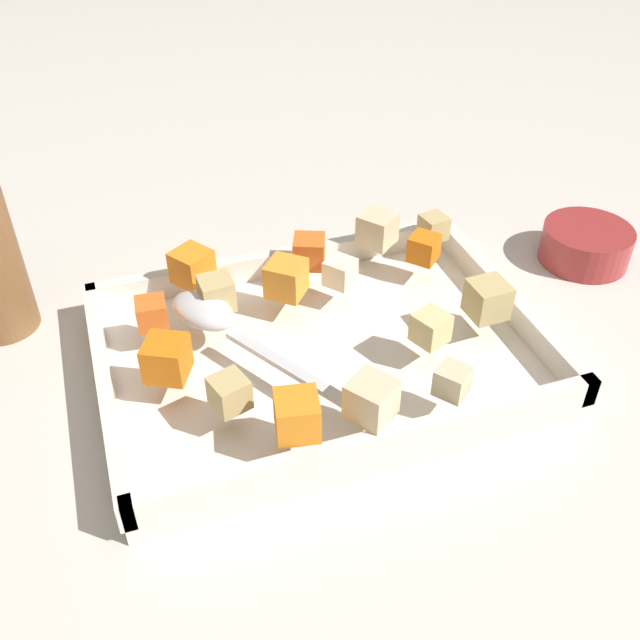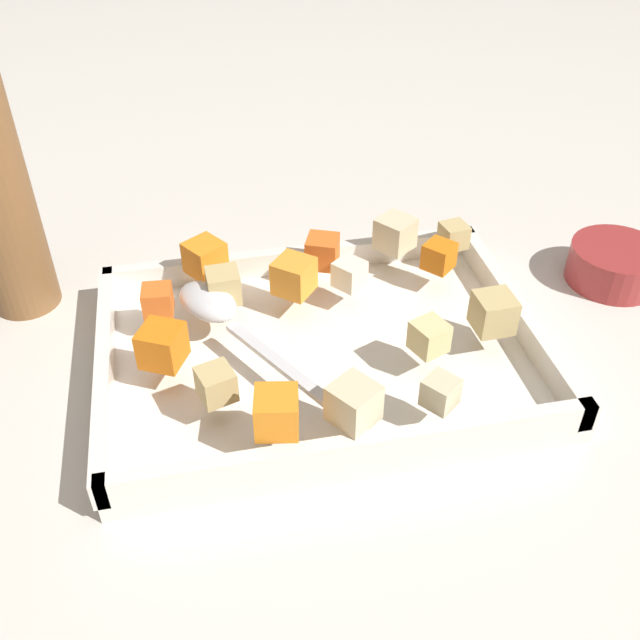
# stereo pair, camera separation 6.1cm
# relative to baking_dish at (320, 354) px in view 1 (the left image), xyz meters

# --- Properties ---
(ground_plane) EXTENTS (4.00, 4.00, 0.00)m
(ground_plane) POSITION_rel_baking_dish_xyz_m (-0.00, 0.01, -0.01)
(ground_plane) COLOR beige
(baking_dish) EXTENTS (0.38, 0.27, 0.04)m
(baking_dish) POSITION_rel_baking_dish_xyz_m (0.00, 0.00, 0.00)
(baking_dish) COLOR white
(baking_dish) RESTS_ON ground_plane
(carrot_chunk_near_left) EXTENTS (0.04, 0.04, 0.03)m
(carrot_chunk_near_left) POSITION_rel_baking_dish_xyz_m (-0.02, -0.10, 0.04)
(carrot_chunk_near_left) COLOR orange
(carrot_chunk_near_left) RESTS_ON baking_dish
(carrot_chunk_heap_top) EXTENTS (0.04, 0.04, 0.03)m
(carrot_chunk_heap_top) POSITION_rel_baking_dish_xyz_m (0.13, 0.02, 0.04)
(carrot_chunk_heap_top) COLOR orange
(carrot_chunk_heap_top) RESTS_ON baking_dish
(carrot_chunk_under_handle) EXTENTS (0.04, 0.04, 0.03)m
(carrot_chunk_under_handle) POSITION_rel_baking_dish_xyz_m (0.05, 0.11, 0.04)
(carrot_chunk_under_handle) COLOR orange
(carrot_chunk_under_handle) RESTS_ON baking_dish
(carrot_chunk_corner_se) EXTENTS (0.03, 0.03, 0.03)m
(carrot_chunk_corner_se) POSITION_rel_baking_dish_xyz_m (0.13, -0.05, 0.04)
(carrot_chunk_corner_se) COLOR orange
(carrot_chunk_corner_se) RESTS_ON baking_dish
(carrot_chunk_center) EXTENTS (0.05, 0.05, 0.03)m
(carrot_chunk_center) POSITION_rel_baking_dish_xyz_m (0.01, -0.06, 0.04)
(carrot_chunk_center) COLOR orange
(carrot_chunk_center) RESTS_ON baking_dish
(carrot_chunk_heap_side) EXTENTS (0.04, 0.04, 0.03)m
(carrot_chunk_heap_side) POSITION_rel_baking_dish_xyz_m (0.09, -0.11, 0.04)
(carrot_chunk_heap_side) COLOR orange
(carrot_chunk_heap_side) RESTS_ON baking_dish
(carrot_chunk_far_right) EXTENTS (0.04, 0.04, 0.03)m
(carrot_chunk_far_right) POSITION_rel_baking_dish_xyz_m (-0.13, -0.07, 0.04)
(carrot_chunk_far_right) COLOR orange
(carrot_chunk_far_right) RESTS_ON baking_dish
(potato_chunk_mid_left) EXTENTS (0.05, 0.05, 0.03)m
(potato_chunk_mid_left) POSITION_rel_baking_dish_xyz_m (-0.10, -0.11, 0.04)
(potato_chunk_mid_left) COLOR beige
(potato_chunk_mid_left) RESTS_ON baking_dish
(potato_chunk_mid_right) EXTENTS (0.03, 0.03, 0.03)m
(potato_chunk_mid_right) POSITION_rel_baking_dish_xyz_m (0.09, 0.06, 0.04)
(potato_chunk_mid_right) COLOR tan
(potato_chunk_mid_right) RESTS_ON baking_dish
(potato_chunk_far_left) EXTENTS (0.03, 0.03, 0.03)m
(potato_chunk_far_left) POSITION_rel_baking_dish_xyz_m (0.08, -0.06, 0.04)
(potato_chunk_far_left) COLOR tan
(potato_chunk_far_left) RESTS_ON baking_dish
(potato_chunk_corner_sw) EXTENTS (0.03, 0.03, 0.02)m
(potato_chunk_corner_sw) POSITION_rel_baking_dish_xyz_m (-0.16, -0.10, 0.04)
(potato_chunk_corner_sw) COLOR tan
(potato_chunk_corner_sw) RESTS_ON baking_dish
(potato_chunk_corner_ne) EXTENTS (0.03, 0.03, 0.02)m
(potato_chunk_corner_ne) POSITION_rel_baking_dish_xyz_m (-0.07, 0.11, 0.04)
(potato_chunk_corner_ne) COLOR beige
(potato_chunk_corner_ne) RESTS_ON baking_dish
(potato_chunk_front_center) EXTENTS (0.03, 0.03, 0.03)m
(potato_chunk_front_center) POSITION_rel_baking_dish_xyz_m (-0.08, 0.04, 0.04)
(potato_chunk_front_center) COLOR #E0CC89
(potato_chunk_front_center) RESTS_ON baking_dish
(potato_chunk_rim_edge) EXTENTS (0.03, 0.03, 0.03)m
(potato_chunk_rim_edge) POSITION_rel_baking_dish_xyz_m (-0.14, 0.03, 0.04)
(potato_chunk_rim_edge) COLOR tan
(potato_chunk_rim_edge) RESTS_ON baking_dish
(potato_chunk_corner_nw) EXTENTS (0.04, 0.04, 0.03)m
(potato_chunk_corner_nw) POSITION_rel_baking_dish_xyz_m (-0.00, 0.11, 0.04)
(potato_chunk_corner_nw) COLOR beige
(potato_chunk_corner_nw) RESTS_ON baking_dish
(parsnip_chunk_back_center) EXTENTS (0.03, 0.03, 0.02)m
(parsnip_chunk_back_center) POSITION_rel_baking_dish_xyz_m (-0.04, -0.06, 0.04)
(parsnip_chunk_back_center) COLOR silver
(parsnip_chunk_back_center) RESTS_ON baking_dish
(serving_spoon) EXTENTS (0.13, 0.20, 0.02)m
(serving_spoon) POSITION_rel_baking_dish_xyz_m (0.08, -0.03, 0.04)
(serving_spoon) COLOR silver
(serving_spoon) RESTS_ON baking_dish
(small_prep_bowl) EXTENTS (0.09, 0.09, 0.04)m
(small_prep_bowl) POSITION_rel_baking_dish_xyz_m (-0.32, -0.07, 0.01)
(small_prep_bowl) COLOR maroon
(small_prep_bowl) RESTS_ON ground_plane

